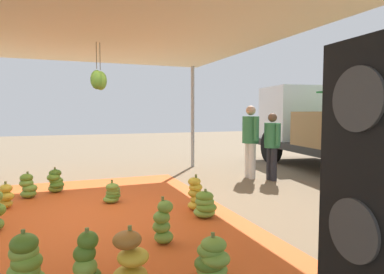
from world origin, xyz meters
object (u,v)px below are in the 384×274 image
(worker_1, at_px, (250,136))
(speaker_stack, at_px, (383,219))
(banana_bunch_0, at_px, (205,205))
(banana_bunch_12, at_px, (56,182))
(banana_bunch_7, at_px, (163,223))
(worker_0, at_px, (272,141))
(banana_bunch_10, at_px, (212,259))
(banana_bunch_5, at_px, (196,194))
(cargo_truck_main, at_px, (342,124))
(banana_bunch_2, at_px, (28,187))
(banana_bunch_4, at_px, (87,261))
(banana_bunch_9, at_px, (113,193))
(banana_bunch_6, at_px, (6,197))
(banana_bunch_8, at_px, (26,264))
(banana_bunch_11, at_px, (130,260))

(worker_1, bearing_deg, speaker_stack, -24.33)
(banana_bunch_0, height_order, banana_bunch_12, banana_bunch_12)
(banana_bunch_7, xyz_separation_m, worker_0, (-2.79, 3.44, 0.66))
(speaker_stack, bearing_deg, banana_bunch_10, -166.96)
(banana_bunch_5, xyz_separation_m, worker_0, (-1.59, 2.54, 0.66))
(cargo_truck_main, xyz_separation_m, worker_1, (-0.09, -2.73, -0.26))
(worker_0, distance_m, speaker_stack, 6.01)
(banana_bunch_0, xyz_separation_m, banana_bunch_2, (-2.25, -2.57, 0.03))
(banana_bunch_2, height_order, banana_bunch_4, banana_bunch_4)
(banana_bunch_4, height_order, speaker_stack, speaker_stack)
(banana_bunch_7, xyz_separation_m, banana_bunch_9, (-2.10, -0.30, -0.08))
(banana_bunch_6, distance_m, worker_0, 5.49)
(cargo_truck_main, distance_m, worker_0, 2.44)
(banana_bunch_4, distance_m, worker_1, 5.67)
(banana_bunch_7, distance_m, banana_bunch_12, 3.49)
(banana_bunch_12, xyz_separation_m, worker_1, (0.08, 4.34, 0.79))
(banana_bunch_4, distance_m, speaker_stack, 2.39)
(banana_bunch_12, bearing_deg, banana_bunch_10, 18.58)
(banana_bunch_10, relative_size, worker_1, 0.25)
(banana_bunch_5, distance_m, cargo_truck_main, 5.38)
(banana_bunch_5, relative_size, banana_bunch_8, 1.03)
(banana_bunch_6, xyz_separation_m, worker_0, (-0.41, 5.42, 0.72))
(banana_bunch_0, distance_m, banana_bunch_7, 1.15)
(banana_bunch_10, xyz_separation_m, speaker_stack, (1.50, 0.35, 0.79))
(banana_bunch_12, bearing_deg, banana_bunch_0, 39.80)
(banana_bunch_4, distance_m, banana_bunch_10, 1.15)
(banana_bunch_4, relative_size, banana_bunch_7, 0.96)
(speaker_stack, bearing_deg, banana_bunch_12, -162.84)
(banana_bunch_8, bearing_deg, banana_bunch_9, 157.34)
(banana_bunch_8, distance_m, banana_bunch_10, 1.67)
(banana_bunch_2, xyz_separation_m, banana_bunch_8, (3.60, 0.27, 0.03))
(banana_bunch_5, distance_m, banana_bunch_9, 1.50)
(cargo_truck_main, distance_m, worker_1, 2.74)
(banana_bunch_9, bearing_deg, banana_bunch_2, -122.51)
(banana_bunch_4, bearing_deg, cargo_truck_main, 119.58)
(banana_bunch_10, height_order, cargo_truck_main, cargo_truck_main)
(banana_bunch_2, relative_size, banana_bunch_7, 0.86)
(banana_bunch_10, distance_m, cargo_truck_main, 7.04)
(banana_bunch_2, height_order, banana_bunch_7, banana_bunch_7)
(worker_0, distance_m, worker_1, 0.53)
(banana_bunch_6, xyz_separation_m, banana_bunch_12, (-0.89, 0.75, 0.03))
(banana_bunch_0, xyz_separation_m, banana_bunch_11, (1.57, -1.42, 0.05))
(banana_bunch_6, distance_m, cargo_truck_main, 7.92)
(banana_bunch_8, xyz_separation_m, banana_bunch_12, (-3.87, 0.19, -0.03))
(banana_bunch_2, xyz_separation_m, banana_bunch_12, (-0.28, 0.47, 0.00))
(banana_bunch_9, bearing_deg, banana_bunch_7, 8.07)
(banana_bunch_0, distance_m, banana_bunch_9, 1.79)
(banana_bunch_0, bearing_deg, banana_bunch_2, -131.16)
(banana_bunch_11, bearing_deg, banana_bunch_8, -104.42)
(worker_1, bearing_deg, banana_bunch_0, -42.50)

